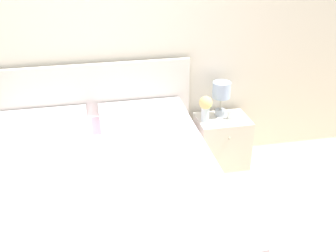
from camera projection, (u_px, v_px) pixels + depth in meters
The scene contains 7 objects.
ground_plane at pixel (98, 165), 3.99m from camera, with size 12.00×12.00×0.00m, color #CCB28E.
wall_back at pixel (85, 37), 3.46m from camera, with size 8.00×0.06×2.60m.
bed at pixel (100, 196), 3.04m from camera, with size 1.86×1.99×1.07m.
nightstand at pixel (221, 141), 3.91m from camera, with size 0.50×0.40×0.51m.
table_lamp at pixel (221, 93), 3.75m from camera, with size 0.17×0.17×0.34m.
flower_vase at pixel (206, 106), 3.68m from camera, with size 0.13×0.13×0.25m.
alarm_clock at pixel (231, 115), 3.78m from camera, with size 0.06×0.05×0.08m.
Camera 1 is at (0.01, -3.44, 2.17)m, focal length 42.00 mm.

